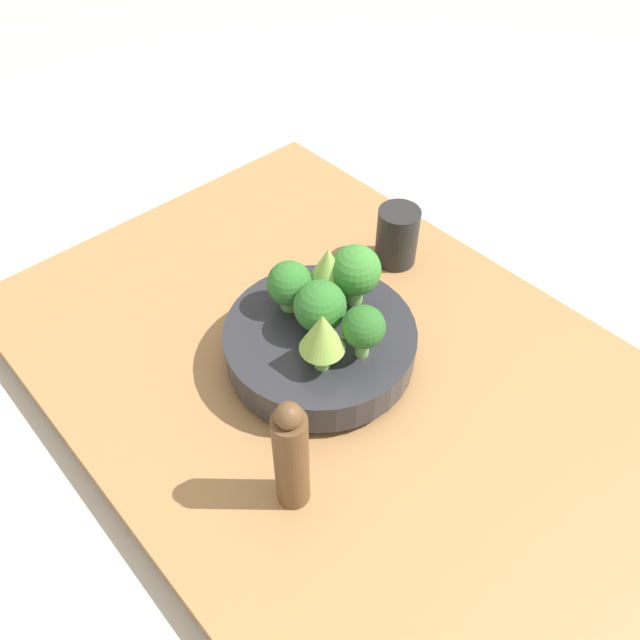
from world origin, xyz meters
TOP-DOWN VIEW (x-y plane):
  - ground_plane at (0.00, 0.00)m, footprint 6.00×6.00m
  - table at (0.00, 0.00)m, footprint 0.98×0.70m
  - bowl at (0.02, 0.01)m, footprint 0.27×0.27m
  - romanesco_piece_far at (-0.03, 0.05)m, footprint 0.06×0.06m
  - broccoli_floret_right at (0.08, 0.01)m, footprint 0.06×0.06m
  - broccoli_floret_center at (0.02, 0.01)m, footprint 0.07×0.07m
  - romanesco_piece_near at (0.05, -0.03)m, footprint 0.06×0.06m
  - broccoli_floret_left at (-0.05, -0.00)m, footprint 0.06×0.06m
  - broccoli_floret_front at (0.03, -0.06)m, footprint 0.07×0.07m
  - cup at (0.09, -0.23)m, footprint 0.07×0.07m
  - pepper_mill at (-0.12, 0.18)m, footprint 0.04×0.04m

SIDE VIEW (x-z plane):
  - ground_plane at x=0.00m, z-range 0.00..0.00m
  - table at x=0.00m, z-range 0.00..0.04m
  - bowl at x=0.02m, z-range 0.05..0.11m
  - cup at x=0.09m, z-range 0.04..0.14m
  - pepper_mill at x=-0.12m, z-range 0.04..0.22m
  - broccoli_floret_right at x=0.08m, z-range 0.11..0.19m
  - broccoli_floret_center at x=0.02m, z-range 0.11..0.19m
  - broccoli_floret_left at x=-0.05m, z-range 0.12..0.20m
  - broccoli_floret_front at x=0.03m, z-range 0.12..0.21m
  - romanesco_piece_far at x=-0.03m, z-range 0.12..0.21m
  - romanesco_piece_near at x=0.05m, z-range 0.12..0.22m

